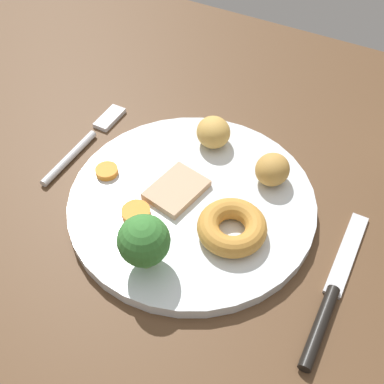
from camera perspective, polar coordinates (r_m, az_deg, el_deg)
name	(u,v)px	position (r cm, az deg, el deg)	size (l,w,h in cm)	color
dining_table	(167,225)	(53.06, -2.93, -3.90)	(120.00, 84.00, 3.60)	brown
dinner_plate	(192,202)	(51.74, 0.00, -1.24)	(26.32, 26.32, 1.40)	white
meat_slice_main	(179,191)	(51.39, -1.54, 0.17)	(6.19, 4.63, 0.80)	tan
yorkshire_pudding	(233,226)	(47.68, 4.82, -4.04)	(6.94, 6.94, 2.19)	#C68938
roast_potato_left	(216,133)	(55.93, 2.87, 6.96)	(3.91, 4.29, 3.34)	tan
roast_potato_right	(272,169)	(52.43, 9.47, 2.64)	(3.96, 3.67, 3.34)	#BC8C42
carrot_coin_front	(136,212)	(49.89, -6.63, -2.40)	(2.99, 2.99, 0.66)	orange
carrot_coin_back	(107,171)	(54.21, -10.03, 2.45)	(2.50, 2.50, 0.69)	orange
broccoli_floret	(144,241)	(43.81, -5.71, -5.80)	(4.87, 4.87, 5.95)	#8CB766
fork	(87,140)	(60.27, -12.32, 5.97)	(2.01, 15.25, 0.90)	silver
knife	(330,298)	(47.36, 16.04, -11.89)	(1.79, 18.51, 1.20)	black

